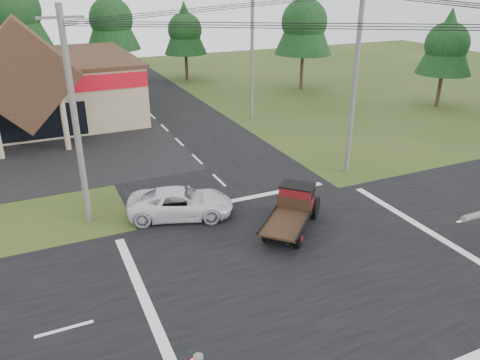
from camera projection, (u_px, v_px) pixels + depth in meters
ground at (306, 264)px, 20.38m from camera, size 120.00×120.00×0.00m
road_ns at (306, 264)px, 20.38m from camera, size 12.00×120.00×0.02m
road_ew at (306, 264)px, 20.37m from camera, size 120.00×12.00×0.02m
utility_pole_nw at (75, 119)px, 21.87m from camera, size 2.00×0.30×10.50m
utility_pole_ne at (355, 80)px, 27.75m from camera, size 2.00×0.30×11.50m
utility_pole_n at (252, 51)px, 39.50m from camera, size 2.00×0.30×11.20m
tree_row_c at (11, 7)px, 47.33m from camera, size 7.28×7.28×13.13m
tree_row_d at (111, 17)px, 52.50m from camera, size 6.16×6.16×11.11m
tree_row_e at (185, 28)px, 54.41m from camera, size 5.04×5.04×9.09m
tree_side_ne at (304, 20)px, 49.33m from camera, size 6.16×6.16×11.11m
tree_side_e_near at (447, 42)px, 42.89m from camera, size 5.04×5.04×9.09m
antique_flatbed_truck at (291, 211)px, 22.75m from camera, size 4.82×4.77×2.05m
white_pickup at (181, 203)px, 24.20m from camera, size 5.91×4.10×1.50m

